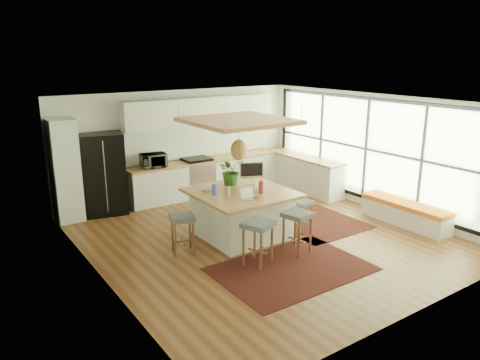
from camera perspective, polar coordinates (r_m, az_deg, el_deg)
floor at (r=9.39m, az=2.75°, el=-6.97°), size 7.00×7.00×0.00m
ceiling at (r=8.73m, az=2.98°, el=9.65°), size 7.00×7.00×0.00m
wall_back at (r=11.87m, az=-7.45°, el=4.50°), size 6.50×0.00×6.50m
wall_front at (r=6.66m, az=21.48°, el=-5.25°), size 6.50×0.00×6.50m
wall_left at (r=7.52m, az=-17.27°, el=-2.52°), size 0.00×7.00×7.00m
wall_right at (r=11.19m, az=16.26°, el=3.34°), size 0.00×7.00×7.00m
window_wall at (r=11.16m, az=16.18°, el=3.58°), size 0.10×6.20×2.60m
pantry at (r=10.63m, az=-20.86°, el=1.07°), size 0.55×0.60×2.25m
back_counter_base at (r=12.05m, az=-4.27°, el=0.32°), size 4.20×0.60×0.88m
back_counter_top at (r=11.94m, az=-4.32°, el=2.45°), size 4.24×0.64×0.05m
backsplash at (r=12.11m, az=-5.08°, el=4.79°), size 4.20×0.02×0.80m
upper_cabinets at (r=11.85m, az=-4.79°, el=8.48°), size 4.20×0.34×0.70m
range at (r=11.92m, az=-5.32°, el=0.42°), size 0.76×0.62×1.00m
right_counter_base at (r=12.50m, az=7.96°, el=0.77°), size 0.60×2.50×0.88m
right_counter_top at (r=12.40m, az=8.04°, el=2.82°), size 0.64×2.54×0.05m
window_bench at (r=10.55m, az=19.77°, el=-3.90°), size 0.52×2.00×0.50m
ceiling_panel at (r=8.96m, az=-0.17°, el=5.62°), size 1.86×1.86×0.80m
rug_near at (r=8.09m, az=6.42°, el=-10.88°), size 2.60×1.80×0.01m
rug_right at (r=10.46m, az=8.03°, el=-4.68°), size 1.80×2.60×0.01m
fridge at (r=10.89m, az=-16.54°, el=0.70°), size 1.06×0.91×1.86m
island at (r=9.28m, az=0.17°, el=-4.15°), size 1.85×1.85×0.93m
stool_near_left at (r=8.07m, az=2.21°, el=-8.11°), size 0.60×0.60×0.79m
stool_near_right at (r=8.60m, az=7.07°, el=-6.69°), size 0.55×0.55×0.79m
stool_right_front at (r=9.62m, az=7.66°, el=-4.28°), size 0.44×0.44×0.66m
stool_right_back at (r=10.20m, az=4.21°, el=-3.01°), size 0.57×0.57×0.74m
stool_left_side at (r=8.58m, az=-7.10°, el=-6.75°), size 0.54×0.54×0.73m
laptop at (r=8.62m, az=1.19°, el=-1.62°), size 0.30×0.31×0.21m
monitor at (r=9.60m, az=1.45°, el=1.03°), size 0.54×0.38×0.47m
microwave at (r=11.24m, az=-10.67°, el=2.59°), size 0.64×0.42×0.40m
island_plant at (r=9.55m, az=-1.09°, el=0.82°), size 0.57×0.62×0.47m
island_bowl at (r=9.16m, az=-4.20°, el=-1.24°), size 0.22×0.22×0.05m
island_bottle_0 at (r=8.90m, az=-3.10°, el=-1.25°), size 0.07×0.07×0.19m
island_bottle_1 at (r=8.78m, az=-1.42°, el=-1.47°), size 0.07×0.07×0.19m
island_bottle_2 at (r=9.02m, az=2.57°, el=-1.02°), size 0.07×0.07×0.19m
island_bottle_3 at (r=9.34m, az=1.77°, el=-0.42°), size 0.07×0.07×0.19m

